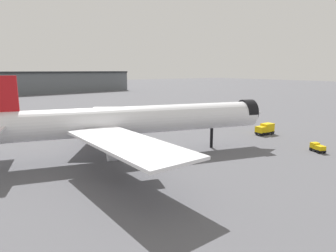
% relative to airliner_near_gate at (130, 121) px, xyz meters
% --- Properties ---
extents(ground, '(900.00, 900.00, 0.00)m').
position_rel_airliner_near_gate_xyz_m(ground, '(-0.76, -3.43, -7.29)').
color(ground, '#56565B').
extents(airliner_near_gate, '(63.29, 56.80, 16.57)m').
position_rel_airliner_near_gate_xyz_m(airliner_near_gate, '(0.00, 0.00, 0.00)').
color(airliner_near_gate, white).
rests_on(airliner_near_gate, ground).
extents(terminal_building, '(184.72, 43.21, 31.91)m').
position_rel_airliner_near_gate_xyz_m(terminal_building, '(-4.69, 181.57, 1.24)').
color(terminal_building, slate).
rests_on(terminal_building, ground).
extents(service_truck_front, '(5.57, 2.74, 3.00)m').
position_rel_airliner_near_gate_xyz_m(service_truck_front, '(39.87, -2.61, -5.70)').
color(service_truck_front, black).
rests_on(service_truck_front, ground).
extents(baggage_tug_wing, '(2.78, 3.56, 1.85)m').
position_rel_airliner_near_gate_xyz_m(baggage_tug_wing, '(34.92, -20.20, -6.32)').
color(baggage_tug_wing, black).
rests_on(baggage_tug_wing, ground).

